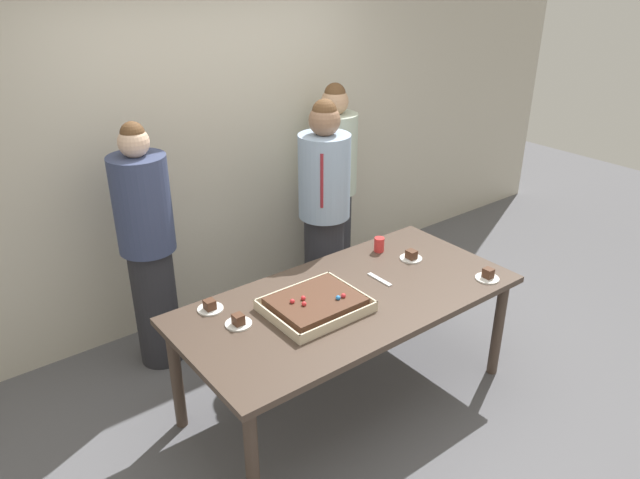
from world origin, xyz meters
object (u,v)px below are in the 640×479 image
Objects in this scene: plated_slice_near_left at (238,322)px; drink_cup_nearest at (379,245)px; plated_slice_far_left at (210,307)px; plated_slice_near_right at (411,256)px; cake_server_utensil at (380,279)px; party_table at (348,307)px; person_green_shirt_behind at (148,247)px; sheet_cake at (315,304)px; plated_slice_far_right at (488,276)px; person_striped_tie_right at (324,215)px; person_serving_front at (334,186)px.

plated_slice_near_left is 1.50× the size of drink_cup_nearest.
drink_cup_nearest reaches higher than plated_slice_far_left.
plated_slice_near_right is 0.75× the size of cake_server_utensil.
plated_slice_near_right is (1.32, -0.03, 0.00)m from plated_slice_near_left.
person_green_shirt_behind is at bearing 124.44° from party_table.
sheet_cake is at bearing -157.53° from drink_cup_nearest.
person_green_shirt_behind reaches higher than plated_slice_far_right.
party_table is 0.94m from person_striped_tie_right.
sheet_cake reaches higher than plated_slice_far_left.
person_serving_front reaches higher than sheet_cake.
person_green_shirt_behind reaches higher than plated_slice_near_right.
plated_slice_far_left is 0.09× the size of person_green_shirt_behind.
plated_slice_far_left is at bearing 169.22° from plated_slice_near_right.
plated_slice_near_left is 0.24m from plated_slice_far_left.
person_green_shirt_behind is at bearing 136.93° from plated_slice_far_right.
person_serving_front is at bearing 69.64° from drink_cup_nearest.
plated_slice_far_right is 0.09× the size of person_serving_front.
party_table is 0.70m from plated_slice_near_left.
plated_slice_near_left is (-0.68, 0.14, 0.10)m from party_table.
party_table is 0.66m from drink_cup_nearest.
person_serving_front reaches higher than cake_server_utensil.
plated_slice_near_left is 1.25m from drink_cup_nearest.
sheet_cake is 3.70× the size of plated_slice_near_right.
drink_cup_nearest reaches higher than plated_slice_near_left.
drink_cup_nearest is at bearing 22.47° from sheet_cake.
plated_slice_far_left is at bearing 142.24° from sheet_cake.
person_striped_tie_right is (0.16, 0.77, 0.14)m from cake_server_utensil.
plated_slice_near_right is 0.37m from cake_server_utensil.
plated_slice_near_right is at bearing -68.97° from drink_cup_nearest.
drink_cup_nearest is (-0.27, 0.71, 0.03)m from plated_slice_far_right.
plated_slice_far_right is at bearing 22.03° from person_green_shirt_behind.
sheet_cake reaches higher than plated_slice_near_right.
plated_slice_far_right is at bearing 40.22° from person_serving_front.
person_green_shirt_behind is (-0.77, 1.12, 0.20)m from party_table.
person_striped_tie_right is at bearing 108.15° from plated_slice_far_right.
plated_slice_near_right is 0.09× the size of person_serving_front.
person_green_shirt_behind is at bearing 144.41° from plated_slice_near_right.
person_green_shirt_behind reaches higher than sheet_cake.
plated_slice_far_right is 0.09× the size of person_striped_tie_right.
person_striped_tie_right is (1.12, 0.67, 0.12)m from plated_slice_near_left.
plated_slice_near_left is at bearing -170.97° from drink_cup_nearest.
person_serving_front is (1.15, 1.25, 0.09)m from sheet_cake.
plated_slice_far_left is 0.76m from person_green_shirt_behind.
party_table is 3.75× the size of sheet_cake.
plated_slice_far_right is 1.25m from person_striped_tie_right.
person_striped_tie_right is at bearing 105.96° from plated_slice_near_right.
person_green_shirt_behind is (-1.60, 1.50, 0.10)m from plated_slice_far_right.
plated_slice_far_left is 1.00× the size of plated_slice_far_right.
plated_slice_near_right is 1.50× the size of drink_cup_nearest.
plated_slice_near_right is at bearing -1.16° from plated_slice_near_left.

